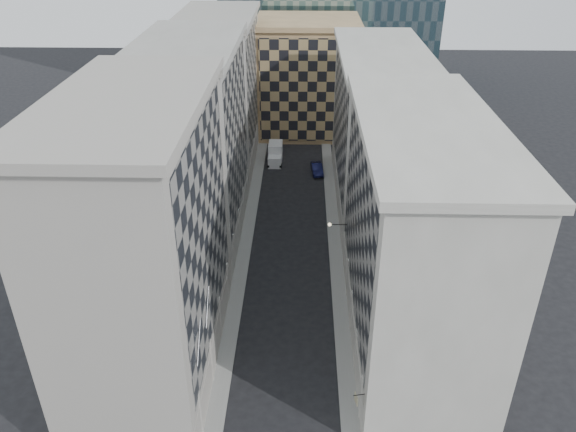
# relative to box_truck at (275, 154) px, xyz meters

# --- Properties ---
(sidewalk_west) EXTENTS (1.50, 100.00, 0.15)m
(sidewalk_west) POSITION_rel_box_truck_xyz_m (-2.41, -23.84, -1.15)
(sidewalk_west) COLOR gray
(sidewalk_west) RESTS_ON ground
(sidewalk_east) EXTENTS (1.50, 100.00, 0.15)m
(sidewalk_east) POSITION_rel_box_truck_xyz_m (8.09, -23.84, -1.15)
(sidewalk_east) COLOR gray
(sidewalk_east) RESTS_ON ground
(bldg_left_a) EXTENTS (10.80, 22.80, 23.70)m
(bldg_left_a) POSITION_rel_box_truck_xyz_m (-8.04, -42.84, 10.60)
(bldg_left_a) COLOR #A69F95
(bldg_left_a) RESTS_ON ground
(bldg_left_b) EXTENTS (10.80, 22.80, 22.70)m
(bldg_left_b) POSITION_rel_box_truck_xyz_m (-8.04, -20.84, 10.10)
(bldg_left_b) COLOR gray
(bldg_left_b) RESTS_ON ground
(bldg_left_c) EXTENTS (10.80, 22.80, 21.70)m
(bldg_left_c) POSITION_rel_box_truck_xyz_m (-8.04, 1.16, 9.60)
(bldg_left_c) COLOR #A69F95
(bldg_left_c) RESTS_ON ground
(bldg_right_a) EXTENTS (10.80, 26.80, 20.70)m
(bldg_right_a) POSITION_rel_box_truck_xyz_m (13.72, -38.84, 9.09)
(bldg_right_a) COLOR #AEABA0
(bldg_right_a) RESTS_ON ground
(bldg_right_b) EXTENTS (10.80, 28.80, 19.70)m
(bldg_right_b) POSITION_rel_box_truck_xyz_m (13.73, -11.84, 8.62)
(bldg_right_b) COLOR #AEABA0
(bldg_right_b) RESTS_ON ground
(tan_block) EXTENTS (16.80, 14.80, 18.80)m
(tan_block) POSITION_rel_box_truck_xyz_m (4.84, 14.05, 8.21)
(tan_block) COLOR tan
(tan_block) RESTS_ON ground
(flagpoles_left) EXTENTS (0.10, 6.33, 2.33)m
(flagpoles_left) POSITION_rel_box_truck_xyz_m (-3.06, -47.84, 6.77)
(flagpoles_left) COLOR gray
(flagpoles_left) RESTS_ON ground
(bracket_lamp) EXTENTS (1.98, 0.36, 0.36)m
(bracket_lamp) POSITION_rel_box_truck_xyz_m (7.22, -29.84, 4.97)
(bracket_lamp) COLOR black
(bracket_lamp) RESTS_ON ground
(box_truck) EXTENTS (2.12, 5.15, 2.82)m
(box_truck) POSITION_rel_box_truck_xyz_m (0.00, 0.00, 0.00)
(box_truck) COLOR silver
(box_truck) RESTS_ON ground
(dark_car) EXTENTS (1.96, 4.47, 1.43)m
(dark_car) POSITION_rel_box_truck_xyz_m (6.34, -3.99, -0.51)
(dark_car) COLOR #10123A
(dark_car) RESTS_ON ground
(shop_sign) EXTENTS (0.87, 0.76, 0.85)m
(shop_sign) POSITION_rel_box_truck_xyz_m (8.26, -50.84, 2.61)
(shop_sign) COLOR black
(shop_sign) RESTS_ON ground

